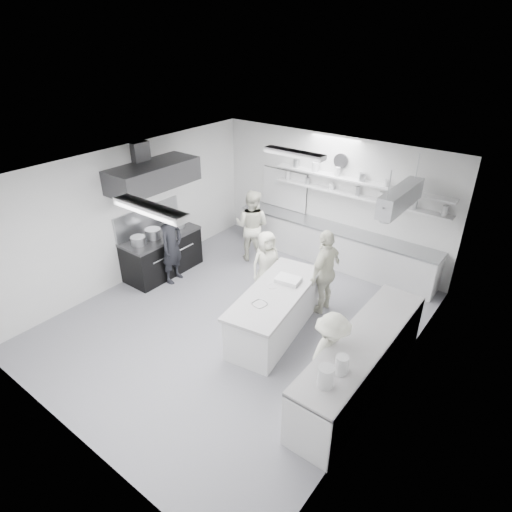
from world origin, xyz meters
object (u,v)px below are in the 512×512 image
Objects in this scene: stove at (162,255)px; cook_stove at (172,246)px; back_counter at (332,245)px; cook_back at (252,226)px; prep_island at (275,312)px; right_counter at (360,364)px.

cook_stove reaches higher than stove.
cook_back is (-1.66, -1.01, 0.43)m from back_counter.
prep_island is at bearing -81.33° from back_counter.
cook_back reaches higher than stove.
cook_back reaches higher than right_counter.
stove is at bearing 67.79° from cook_stove.
right_counter reaches higher than back_counter.
stove is 1.05× the size of cook_stove.
cook_stove reaches higher than back_counter.
cook_stove is (0.47, -0.10, 0.41)m from stove.
cook_stove is at bearing 173.98° from right_counter.
cook_stove is 2.04m from cook_back.
prep_island is (-1.89, 0.36, -0.04)m from right_counter.
right_counter is (5.25, -0.60, 0.02)m from stove.
stove is at bearing -136.01° from back_counter.
stove is at bearing 39.18° from cook_back.
back_counter reaches higher than prep_island.
prep_island is 2.93m from cook_stove.
cook_stove reaches higher than right_counter.
cook_back reaches higher than cook_stove.
back_counter is 1.52× the size of right_counter.
cook_back is (-2.12, 2.03, 0.46)m from prep_island.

